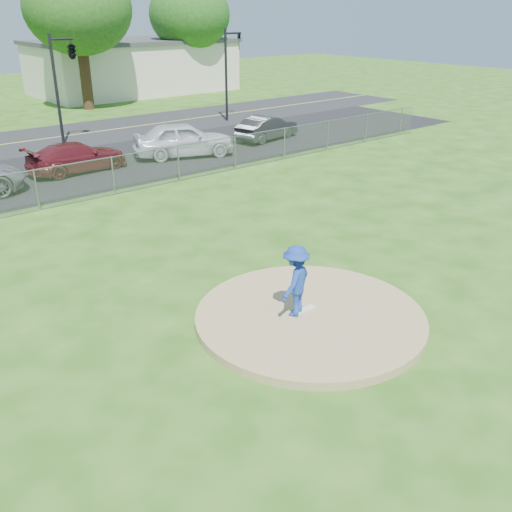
{
  "coord_description": "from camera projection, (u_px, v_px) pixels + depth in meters",
  "views": [
    {
      "loc": [
        -8.41,
        -8.23,
        6.8
      ],
      "look_at": [
        0.0,
        2.0,
        1.0
      ],
      "focal_mm": 40.0,
      "sensor_mm": 36.0,
      "label": 1
    }
  ],
  "objects": [
    {
      "name": "traffic_signal_center",
      "position": [
        70.0,
        53.0,
        29.47
      ],
      "size": [
        1.42,
        2.48,
        5.6
      ],
      "color": "black",
      "rests_on": "ground"
    },
    {
      "name": "pitcher",
      "position": [
        296.0,
        281.0,
        13.02
      ],
      "size": [
        1.26,
        1.01,
        1.71
      ],
      "primitive_type": "imported",
      "rotation": [
        0.0,
        0.0,
        3.53
      ],
      "color": "#1C3C9C",
      "rests_on": "pitchers_mound"
    },
    {
      "name": "parking_lot",
      "position": [
        47.0,
        175.0,
        25.12
      ],
      "size": [
        50.0,
        8.0,
        0.01
      ],
      "primitive_type": "cube",
      "color": "black",
      "rests_on": "ground"
    },
    {
      "name": "traffic_signal_right",
      "position": [
        229.0,
        66.0,
        35.95
      ],
      "size": [
        1.28,
        0.2,
        5.6
      ],
      "color": "black",
      "rests_on": "ground"
    },
    {
      "name": "ground",
      "position": [
        115.0,
        213.0,
        20.52
      ],
      "size": [
        120.0,
        120.0,
        0.0
      ],
      "primitive_type": "plane",
      "color": "#255412",
      "rests_on": "ground"
    },
    {
      "name": "pitchers_mound",
      "position": [
        310.0,
        317.0,
        13.41
      ],
      "size": [
        5.4,
        5.4,
        0.2
      ],
      "primitive_type": "cylinder",
      "color": "tan",
      "rests_on": "ground"
    },
    {
      "name": "tree_far_right",
      "position": [
        189.0,
        3.0,
        47.01
      ],
      "size": [
        6.72,
        6.72,
        10.74
      ],
      "color": "#392314",
      "rests_on": "ground"
    },
    {
      "name": "parked_car_charcoal",
      "position": [
        267.0,
        128.0,
        31.49
      ],
      "size": [
        4.22,
        2.19,
        1.33
      ],
      "primitive_type": "imported",
      "rotation": [
        0.0,
        0.0,
        1.77
      ],
      "color": "#252528",
      "rests_on": "parking_lot"
    },
    {
      "name": "pitching_rubber",
      "position": [
        304.0,
        310.0,
        13.5
      ],
      "size": [
        0.6,
        0.15,
        0.04
      ],
      "primitive_type": "cube",
      "color": "white",
      "rests_on": "pitchers_mound"
    },
    {
      "name": "parked_car_darkred",
      "position": [
        77.0,
        157.0,
        25.41
      ],
      "size": [
        4.58,
        2.08,
        1.3
      ],
      "primitive_type": "imported",
      "rotation": [
        0.0,
        0.0,
        1.63
      ],
      "color": "maroon",
      "rests_on": "parking_lot"
    },
    {
      "name": "commercial_building",
      "position": [
        133.0,
        66.0,
        48.77
      ],
      "size": [
        16.4,
        9.4,
        4.3
      ],
      "color": "beige",
      "rests_on": "ground"
    },
    {
      "name": "chain_link_fence",
      "position": [
        89.0,
        181.0,
        21.64
      ],
      "size": [
        40.0,
        0.06,
        1.5
      ],
      "primitive_type": "cube",
      "color": "gray",
      "rests_on": "ground"
    },
    {
      "name": "parked_car_pearl",
      "position": [
        184.0,
        139.0,
        27.92
      ],
      "size": [
        5.27,
        3.56,
        1.67
      ],
      "primitive_type": "imported",
      "rotation": [
        0.0,
        0.0,
        1.21
      ],
      "color": "silver",
      "rests_on": "parking_lot"
    }
  ]
}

